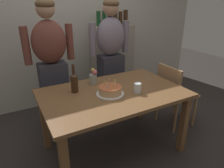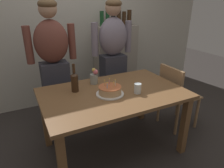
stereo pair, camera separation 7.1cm
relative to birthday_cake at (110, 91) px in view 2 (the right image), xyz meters
name	(u,v)px [view 2 (the right image)]	position (x,y,z in m)	size (l,w,h in m)	color
ground_plane	(113,147)	(0.06, 0.04, -0.78)	(10.00, 10.00, 0.00)	#332D2B
back_wall	(69,23)	(0.06, 1.59, 0.52)	(5.20, 0.10, 2.60)	beige
dining_table	(113,100)	(0.06, 0.04, -0.14)	(1.50, 0.96, 0.74)	brown
birthday_cake	(110,91)	(0.00, 0.00, 0.00)	(0.29, 0.29, 0.16)	white
water_glass_near	(138,88)	(0.27, -0.10, 0.01)	(0.07, 0.07, 0.11)	silver
wine_bottle	(75,81)	(-0.30, 0.24, 0.07)	(0.08, 0.08, 0.30)	#382314
flower_vase	(94,77)	(-0.03, 0.34, 0.04)	(0.09, 0.09, 0.19)	#999E93
person_man_bearded	(54,66)	(-0.39, 0.81, 0.09)	(0.61, 0.27, 1.66)	#33333D
person_woman_cardigan	(113,58)	(0.45, 0.81, 0.09)	(0.61, 0.27, 1.66)	#33333D
dining_chair	(175,92)	(1.00, 0.09, -0.27)	(0.42, 0.42, 0.87)	#A37A51
shelf_cabinet	(116,61)	(0.79, 1.37, -0.14)	(0.72, 0.30, 1.55)	#9E9384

